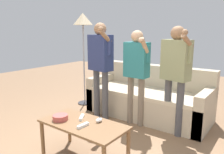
# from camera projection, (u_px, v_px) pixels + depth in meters

# --- Properties ---
(couch) EXTENTS (2.05, 0.84, 0.85)m
(couch) POSITION_uv_depth(u_px,v_px,m) (148.00, 99.00, 3.84)
(couch) COLOR #B7A88E
(couch) RESTS_ON ground
(coffee_table) EXTENTS (0.98, 0.48, 0.45)m
(coffee_table) POSITION_uv_depth(u_px,v_px,m) (83.00, 128.00, 2.46)
(coffee_table) COLOR brown
(coffee_table) RESTS_ON ground
(snack_bowl) EXTENTS (0.17, 0.17, 0.06)m
(snack_bowl) POSITION_uv_depth(u_px,v_px,m) (60.00, 117.00, 2.53)
(snack_bowl) COLOR #B24C47
(snack_bowl) RESTS_ON coffee_table
(game_remote_nunchuk) EXTENTS (0.06, 0.09, 0.05)m
(game_remote_nunchuk) POSITION_uv_depth(u_px,v_px,m) (99.00, 120.00, 2.47)
(game_remote_nunchuk) COLOR white
(game_remote_nunchuk) RESTS_ON coffee_table
(floor_lamp) EXTENTS (0.37, 0.37, 1.77)m
(floor_lamp) POSITION_uv_depth(u_px,v_px,m) (83.00, 25.00, 4.21)
(floor_lamp) COLOR #2D2D33
(floor_lamp) RESTS_ON ground
(player_left) EXTENTS (0.46, 0.36, 1.57)m
(player_left) POSITION_uv_depth(u_px,v_px,m) (100.00, 60.00, 3.56)
(player_left) COLOR #47474C
(player_left) RESTS_ON ground
(player_center) EXTENTS (0.43, 0.33, 1.45)m
(player_center) POSITION_uv_depth(u_px,v_px,m) (136.00, 67.00, 3.34)
(player_center) COLOR #756656
(player_center) RESTS_ON ground
(player_right) EXTENTS (0.44, 0.37, 1.51)m
(player_right) POSITION_uv_depth(u_px,v_px,m) (176.00, 68.00, 3.01)
(player_right) COLOR #47474C
(player_right) RESTS_ON ground
(game_remote_wand_near) EXTENTS (0.11, 0.14, 0.03)m
(game_remote_wand_near) POSITION_uv_depth(u_px,v_px,m) (82.00, 117.00, 2.57)
(game_remote_wand_near) COLOR white
(game_remote_wand_near) RESTS_ON coffee_table
(game_remote_wand_far) EXTENTS (0.04, 0.15, 0.03)m
(game_remote_wand_far) POSITION_uv_depth(u_px,v_px,m) (83.00, 125.00, 2.35)
(game_remote_wand_far) COLOR white
(game_remote_wand_far) RESTS_ON coffee_table
(game_remote_wand_spare) EXTENTS (0.06, 0.16, 0.03)m
(game_remote_wand_spare) POSITION_uv_depth(u_px,v_px,m) (60.00, 118.00, 2.55)
(game_remote_wand_spare) COLOR white
(game_remote_wand_spare) RESTS_ON coffee_table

